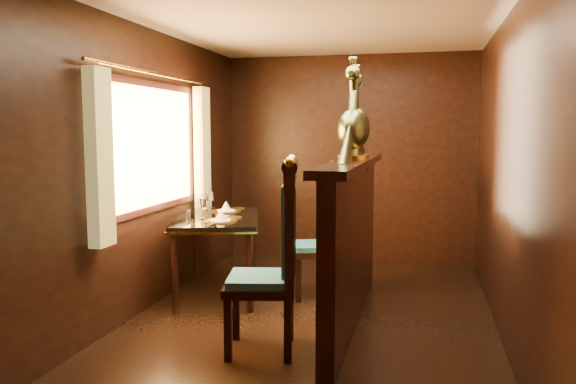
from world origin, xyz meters
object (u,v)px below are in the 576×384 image
object	(u,v)px
dining_table	(217,223)
chair_left	(279,251)
peacock_left	(353,111)
chair_right	(328,226)
peacock_right	(355,110)

from	to	relation	value
dining_table	chair_left	world-z (taller)	chair_left
chair_left	peacock_left	xyz separation A→B (m)	(0.43, 0.70, 1.01)
peacock_left	dining_table	bearing A→B (deg)	158.17
chair_left	chair_right	distance (m)	1.46
dining_table	peacock_right	xyz separation A→B (m)	(1.38, -0.37, 1.07)
dining_table	chair_left	distance (m)	1.57
chair_left	peacock_right	xyz separation A→B (m)	(0.43, 0.88, 1.03)
chair_right	peacock_right	xyz separation A→B (m)	(0.32, -0.58, 1.09)
chair_left	chair_right	world-z (taller)	chair_left
dining_table	peacock_right	world-z (taller)	peacock_right
peacock_left	chair_left	bearing A→B (deg)	-121.72
peacock_right	dining_table	bearing A→B (deg)	165.09
chair_left	peacock_left	bearing A→B (deg)	46.88
peacock_left	peacock_right	distance (m)	0.19
dining_table	chair_right	size ratio (longest dim) A/B	1.13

